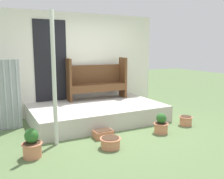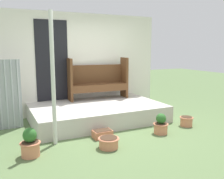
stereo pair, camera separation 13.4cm
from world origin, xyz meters
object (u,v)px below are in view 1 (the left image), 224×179
(support_post, at_px, (54,80))
(bench, at_px, (97,79))
(flower_pot_left, at_px, (32,145))
(flower_pot_right, at_px, (161,124))
(flower_pot_middle, at_px, (110,142))
(flower_pot_far_right, at_px, (186,120))
(planter_box_rect, at_px, (103,134))

(support_post, bearing_deg, bench, 48.00)
(support_post, xyz_separation_m, flower_pot_left, (-0.48, -0.36, -0.97))
(bench, distance_m, flower_pot_right, 2.27)
(bench, relative_size, flower_pot_left, 3.33)
(bench, height_order, flower_pot_middle, bench)
(bench, distance_m, flower_pot_middle, 2.55)
(flower_pot_left, distance_m, flower_pot_right, 2.53)
(bench, distance_m, flower_pot_far_right, 2.46)
(support_post, height_order, flower_pot_right, support_post)
(flower_pot_middle, height_order, flower_pot_far_right, flower_pot_far_right)
(flower_pot_left, bearing_deg, flower_pot_right, -0.39)
(support_post, bearing_deg, planter_box_rect, -5.60)
(bench, relative_size, flower_pot_far_right, 5.25)
(flower_pot_left, height_order, planter_box_rect, flower_pot_left)
(flower_pot_left, bearing_deg, flower_pot_middle, -10.43)
(bench, xyz_separation_m, planter_box_rect, (-0.65, -1.80, -0.82))
(bench, distance_m, flower_pot_left, 2.97)
(flower_pot_middle, bearing_deg, bench, 71.93)
(support_post, relative_size, planter_box_rect, 6.50)
(flower_pot_left, bearing_deg, planter_box_rect, 11.23)
(planter_box_rect, bearing_deg, flower_pot_right, -13.99)
(flower_pot_right, bearing_deg, flower_pot_far_right, 11.19)
(flower_pot_left, relative_size, planter_box_rect, 1.31)
(flower_pot_far_right, bearing_deg, bench, 124.47)
(flower_pot_middle, height_order, planter_box_rect, flower_pot_middle)
(flower_pot_middle, xyz_separation_m, planter_box_rect, (0.10, 0.51, -0.03))
(bench, relative_size, flower_pot_right, 3.76)
(bench, bearing_deg, flower_pot_left, -130.67)
(flower_pot_far_right, bearing_deg, support_post, 175.71)
(flower_pot_left, distance_m, planter_box_rect, 1.40)
(support_post, bearing_deg, flower_pot_right, -10.40)
(support_post, xyz_separation_m, flower_pot_middle, (0.79, -0.59, -1.07))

